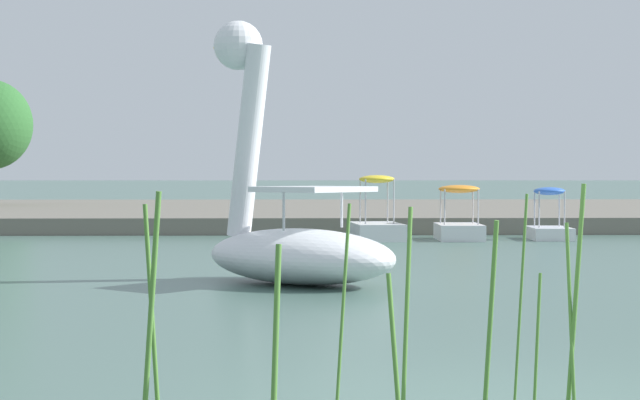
% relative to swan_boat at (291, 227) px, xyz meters
% --- Properties ---
extents(shore_bank_far, '(130.98, 23.00, 0.46)m').
position_rel_swan_boat_xyz_m(shore_bank_far, '(1.56, 24.68, -0.61)').
color(shore_bank_far, '#6B665B').
rests_on(shore_bank_far, ground_plane).
extents(swan_boat, '(3.65, 3.51, 4.01)m').
position_rel_swan_boat_xyz_m(swan_boat, '(0.00, 0.00, 0.00)').
color(swan_boat, white).
rests_on(swan_boat, ground_plane).
extents(pedal_boat_yellow, '(1.32, 2.23, 1.62)m').
position_rel_swan_boat_xyz_m(pedal_boat_yellow, '(2.15, 11.08, -0.41)').
color(pedal_boat_yellow, white).
rests_on(pedal_boat_yellow, ground_plane).
extents(pedal_boat_orange, '(1.15, 2.03, 1.38)m').
position_rel_swan_boat_xyz_m(pedal_boat_orange, '(4.21, 11.02, -0.39)').
color(pedal_boat_orange, white).
rests_on(pedal_boat_orange, ground_plane).
extents(pedal_boat_blue, '(1.05, 1.81, 1.32)m').
position_rel_swan_boat_xyz_m(pedal_boat_blue, '(6.51, 11.12, -0.47)').
color(pedal_boat_blue, white).
rests_on(pedal_boat_blue, ground_plane).
extents(reed_clump_foreground, '(3.51, 1.50, 1.56)m').
position_rel_swan_boat_xyz_m(reed_clump_foreground, '(0.60, -9.35, -0.17)').
color(reed_clump_foreground, '#4C7F33').
rests_on(reed_clump_foreground, ground_plane).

